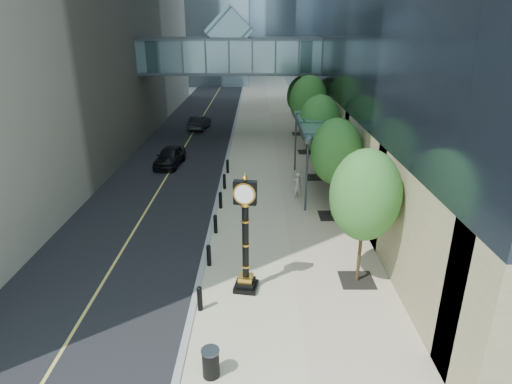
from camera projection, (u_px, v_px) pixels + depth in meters
ground at (273, 329)px, 15.10m from camera, size 320.00×320.00×0.00m
road at (205, 113)px, 52.39m from camera, size 8.00×180.00×0.02m
sidewalk at (270, 113)px, 52.37m from camera, size 8.00×180.00×0.06m
curb at (237, 113)px, 52.37m from camera, size 0.25×180.00×0.07m
skywalk at (230, 53)px, 38.41m from camera, size 17.00×4.20×5.80m
entrance_canopy at (322, 126)px, 26.62m from camera, size 3.00×8.00×4.38m
bollard_row at (218, 212)px, 23.31m from camera, size 0.20×16.20×0.90m
street_trees at (319, 121)px, 28.89m from camera, size 3.08×28.72×6.33m
street_clock at (246, 243)px, 16.54m from camera, size 1.04×1.04×4.84m
trash_bin at (211, 364)px, 12.85m from camera, size 0.64×0.64×0.90m
pedestrian at (297, 185)px, 26.20m from camera, size 0.71×0.61×1.66m
car_near at (170, 156)px, 32.49m from camera, size 2.11×4.35×1.43m
car_far at (199, 122)px, 44.12m from camera, size 2.03×4.38×1.39m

